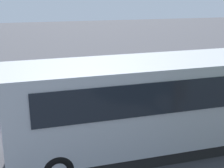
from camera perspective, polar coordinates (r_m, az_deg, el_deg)
ground_plane at (r=15.43m, az=7.79°, el=-3.89°), size 80.00×80.00×0.00m
tour_bus at (r=10.75m, az=7.04°, el=-4.11°), size 9.65×2.90×3.25m
spectator_far_left at (r=14.06m, az=8.98°, el=-1.42°), size 0.57×0.39×1.80m
spectator_left at (r=13.44m, az=5.33°, el=-2.28°), size 0.57×0.39×1.76m
spectator_centre at (r=13.41m, az=0.74°, el=-2.22°), size 0.57×0.38×1.77m
parked_motorcycle_silver at (r=14.44m, az=16.08°, el=-3.91°), size 2.05×0.58×0.99m
parked_motorcycle_dark at (r=12.93m, az=2.04°, el=-5.74°), size 2.05×0.58×0.99m
stunt_motorcycle at (r=17.04m, az=-6.77°, el=1.62°), size 2.00×0.94×1.56m
bay_line_a at (r=17.67m, az=12.15°, el=-1.33°), size 0.24×4.80×0.01m
bay_line_b at (r=16.66m, az=3.36°, el=-2.12°), size 0.22×4.01×0.01m
bay_line_c at (r=16.08m, az=-6.31°, el=-2.92°), size 0.24×4.84×0.01m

